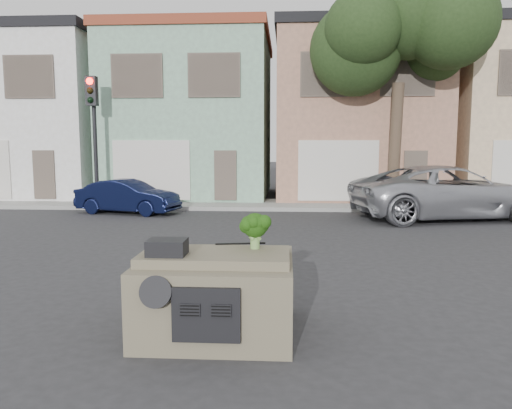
# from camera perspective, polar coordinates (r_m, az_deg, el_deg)

# --- Properties ---
(ground_plane) EXTENTS (120.00, 120.00, 0.00)m
(ground_plane) POSITION_cam_1_polar(r_m,az_deg,el_deg) (9.81, -1.98, -7.90)
(ground_plane) COLOR #303033
(ground_plane) RESTS_ON ground
(sidewalk) EXTENTS (40.00, 3.00, 0.15)m
(sidewalk) POSITION_cam_1_polar(r_m,az_deg,el_deg) (20.11, 0.88, -0.01)
(sidewalk) COLOR gray
(sidewalk) RESTS_ON ground
(townhouse_white) EXTENTS (7.20, 8.20, 7.55)m
(townhouse_white) POSITION_cam_1_polar(r_m,az_deg,el_deg) (26.77, -23.23, 9.11)
(townhouse_white) COLOR white
(townhouse_white) RESTS_ON ground
(townhouse_mint) EXTENTS (7.20, 8.20, 7.55)m
(townhouse_mint) POSITION_cam_1_polar(r_m,az_deg,el_deg) (24.37, -7.03, 9.88)
(townhouse_mint) COLOR #87B295
(townhouse_mint) RESTS_ON ground
(townhouse_tan) EXTENTS (7.20, 8.20, 7.55)m
(townhouse_tan) POSITION_cam_1_polar(r_m,az_deg,el_deg) (24.17, 11.00, 9.83)
(townhouse_tan) COLOR #AC7961
(townhouse_tan) RESTS_ON ground
(navy_sedan) EXTENTS (3.92, 2.13, 1.23)m
(navy_sedan) POSITION_cam_1_polar(r_m,az_deg,el_deg) (18.68, -14.38, -0.99)
(navy_sedan) COLOR black
(navy_sedan) RESTS_ON ground
(silver_pickup) EXTENTS (6.94, 4.27, 1.79)m
(silver_pickup) POSITION_cam_1_polar(r_m,az_deg,el_deg) (18.01, 21.07, -1.53)
(silver_pickup) COLOR #ACADB5
(silver_pickup) RESTS_ON ground
(traffic_signal) EXTENTS (0.40, 0.40, 5.10)m
(traffic_signal) POSITION_cam_1_polar(r_m,az_deg,el_deg) (20.34, -18.00, 6.73)
(traffic_signal) COLOR black
(traffic_signal) RESTS_ON ground
(tree_near) EXTENTS (4.40, 4.00, 8.50)m
(tree_near) POSITION_cam_1_polar(r_m,az_deg,el_deg) (19.74, 15.78, 11.75)
(tree_near) COLOR #233918
(tree_near) RESTS_ON ground
(car_dashboard) EXTENTS (2.00, 1.80, 1.12)m
(car_dashboard) POSITION_cam_1_polar(r_m,az_deg,el_deg) (6.79, -4.46, -9.80)
(car_dashboard) COLOR #6B624D
(car_dashboard) RESTS_ON ground
(instrument_hump) EXTENTS (0.48, 0.38, 0.20)m
(instrument_hump) POSITION_cam_1_polar(r_m,az_deg,el_deg) (6.40, -10.12, -4.83)
(instrument_hump) COLOR black
(instrument_hump) RESTS_ON car_dashboard
(wiper_arm) EXTENTS (0.69, 0.15, 0.02)m
(wiper_arm) POSITION_cam_1_polar(r_m,az_deg,el_deg) (6.99, -1.79, -4.48)
(wiper_arm) COLOR black
(wiper_arm) RESTS_ON car_dashboard
(broccoli) EXTENTS (0.49, 0.49, 0.49)m
(broccoli) POSITION_cam_1_polar(r_m,az_deg,el_deg) (6.66, -0.12, -2.99)
(broccoli) COLOR #183B0C
(broccoli) RESTS_ON car_dashboard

